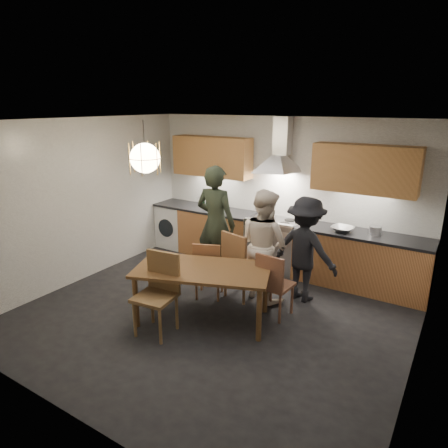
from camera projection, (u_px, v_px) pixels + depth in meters
The scene contains 17 objects.
ground at pixel (213, 315), 5.52m from camera, with size 5.00×5.00×0.00m, color black.
room_shell at pixel (212, 194), 5.02m from camera, with size 5.02×4.52×2.61m.
counter_run at pixel (275, 244), 6.96m from camera, with size 5.00×0.62×0.90m.
range_stove at pixel (274, 244), 6.97m from camera, with size 0.90×0.60×0.92m.
wall_fixtures at pixel (280, 161), 6.65m from camera, with size 4.30×0.54×1.10m.
pendant_lamp at pixel (145, 158), 5.33m from camera, with size 0.43×0.43×0.70m.
dining_table at pixel (202, 274), 5.23m from camera, with size 1.94×1.43×0.74m.
chair_back_left at pixel (208, 267), 5.84m from camera, with size 0.52×0.52×0.89m.
chair_back_mid at pixel (239, 261), 5.82m from camera, with size 0.56×0.56×1.04m.
chair_back_right at pixel (273, 282), 5.31m from camera, with size 0.45×0.45×0.92m.
chair_front at pixel (159, 287), 5.00m from camera, with size 0.52×0.52×1.03m.
person_left at pixel (216, 224), 6.43m from camera, with size 0.69×0.45×1.89m, color black.
person_mid at pixel (264, 245), 5.83m from camera, with size 0.80×0.62×1.65m, color beige.
person_right at pixel (305, 250), 5.77m from camera, with size 1.00×0.58×1.55m, color black.
mixing_bowl at pixel (343, 229), 6.16m from camera, with size 0.33×0.33×0.08m, color #B2B2B5.
stock_pot at pixel (375, 231), 6.01m from camera, with size 0.18×0.18×0.12m, color silver.
wine_bottles at pixel (213, 201), 7.53m from camera, with size 0.53×0.06×0.26m.
Camera 1 is at (2.73, -4.09, 2.81)m, focal length 32.00 mm.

